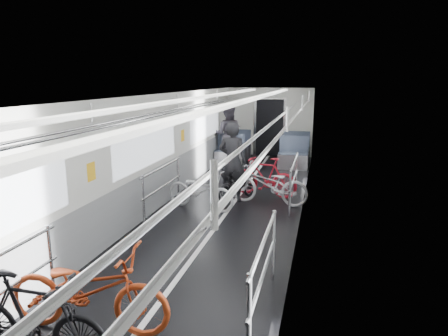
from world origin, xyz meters
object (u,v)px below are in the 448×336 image
at_px(bike_left_far, 200,190).
at_px(bike_right_far, 265,177).
at_px(bike_left_near, 88,290).
at_px(person_standing, 233,161).
at_px(person_seated, 228,135).
at_px(bike_right_mid, 269,184).
at_px(bike_aisle, 239,184).
at_px(bike_left_mid, 34,320).

distance_m(bike_left_far, bike_right_far, 1.73).
bearing_deg(bike_left_near, person_standing, -9.61).
bearing_deg(person_standing, bike_right_far, -136.20).
bearing_deg(person_standing, person_seated, -66.84).
distance_m(bike_left_near, person_standing, 5.12).
distance_m(bike_left_near, bike_right_mid, 5.12).
bearing_deg(bike_left_far, bike_left_near, -165.91).
relative_size(bike_left_near, bike_left_far, 1.17).
xyz_separation_m(bike_right_mid, bike_aisle, (-0.67, 0.03, -0.03)).
height_order(bike_aisle, person_seated, person_seated).
xyz_separation_m(bike_left_mid, person_standing, (0.63, 5.69, 0.43)).
distance_m(bike_left_mid, bike_aisle, 5.65).
bearing_deg(bike_left_far, person_standing, -19.89).
bearing_deg(person_seated, bike_left_far, 90.42).
height_order(bike_left_far, bike_right_far, bike_right_far).
relative_size(person_standing, person_seated, 0.94).
relative_size(bike_left_near, person_standing, 1.02).
xyz_separation_m(bike_left_near, person_standing, (0.44, 5.09, 0.42)).
xyz_separation_m(bike_left_near, bike_left_far, (-0.08, 4.29, -0.07)).
bearing_deg(person_standing, bike_left_far, 65.14).
xyz_separation_m(bike_left_mid, bike_right_mid, (1.47, 5.56, -0.02)).
height_order(bike_aisle, person_standing, person_standing).
xyz_separation_m(bike_right_mid, person_standing, (-0.83, 0.13, 0.45)).
bearing_deg(person_standing, bike_aisle, 156.15).
bearing_deg(bike_right_mid, bike_left_far, -57.55).
bearing_deg(bike_right_mid, bike_aisle, -86.10).
height_order(bike_left_mid, bike_right_mid, bike_left_mid).
height_order(bike_left_mid, bike_aisle, bike_left_mid).
bearing_deg(bike_aisle, person_standing, 166.93).
xyz_separation_m(bike_left_far, bike_right_far, (1.18, 1.27, 0.06)).
distance_m(bike_right_mid, person_seated, 4.42).
bearing_deg(bike_left_near, bike_aisle, -11.53).
bearing_deg(bike_right_far, bike_right_mid, 27.33).
relative_size(bike_left_far, person_seated, 0.82).
bearing_deg(bike_aisle, bike_left_far, -115.32).
relative_size(bike_left_mid, bike_left_far, 1.01).
height_order(bike_left_near, bike_left_mid, bike_left_near).
xyz_separation_m(bike_right_mid, bike_right_far, (-0.17, 0.60, 0.01)).
relative_size(bike_left_near, bike_left_mid, 1.16).
bearing_deg(bike_left_far, bike_right_mid, -50.54).
height_order(bike_left_near, bike_right_mid, bike_left_near).
relative_size(bike_left_mid, bike_right_far, 1.01).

